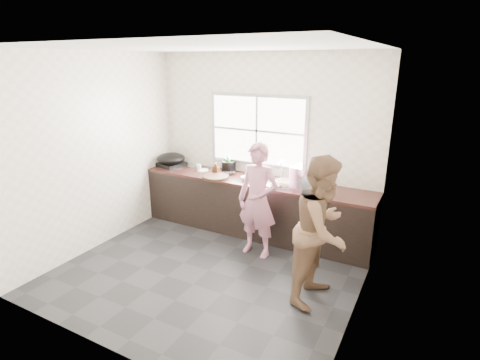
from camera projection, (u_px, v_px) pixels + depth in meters
The scene contains 30 objects.
floor at pixel (209, 271), 4.79m from camera, with size 3.60×3.20×0.01m, color #242427.
ceiling at pixel (203, 47), 3.97m from camera, with size 3.60×3.20×0.01m, color silver.
wall_back at pixel (264, 144), 5.73m from camera, with size 3.60×0.01×2.70m, color silver.
wall_left at pixel (97, 152), 5.19m from camera, with size 0.01×3.20×2.70m, color beige.
wall_right at pixel (365, 194), 3.57m from camera, with size 0.01×3.20×2.70m, color beige.
wall_front at pixel (98, 217), 3.03m from camera, with size 3.60×0.01×2.70m, color beige.
cabinet at pixel (254, 208), 5.75m from camera, with size 3.60×0.62×0.82m, color black.
countertop at pixel (254, 181), 5.62m from camera, with size 3.60×0.64×0.04m, color #331915.
sink at pixel (276, 183), 5.45m from camera, with size 0.55×0.45×0.02m, color silver.
faucet at pixel (281, 170), 5.58m from camera, with size 0.02×0.02×0.30m, color silver.
window_frame at pixel (257, 130), 5.70m from camera, with size 1.60×0.05×1.10m, color #9EA0A5.
window_glazing at pixel (257, 131), 5.68m from camera, with size 1.50×0.01×1.00m, color white.
woman at pixel (258, 204), 5.01m from camera, with size 0.54×0.35×1.46m, color #CC7A95.
person_side at pixel (322, 230), 4.02m from camera, with size 0.80×0.62×1.65m, color brown.
cutting_board at pixel (216, 177), 5.69m from camera, with size 0.40×0.40×0.04m, color #332013.
cleaver at pixel (230, 172), 5.85m from camera, with size 0.19×0.09×0.01m, color silver.
bowl_mince at pixel (248, 178), 5.60m from camera, with size 0.21×0.21×0.05m, color silver.
bowl_crabs at pixel (285, 184), 5.32m from camera, with size 0.21×0.21×0.07m, color white.
bowl_held at pixel (275, 186), 5.25m from camera, with size 0.18×0.18×0.06m, color silver.
black_pot at pixel (229, 166), 6.04m from camera, with size 0.23×0.23×0.16m, color black.
plate_food at pixel (202, 170), 6.07m from camera, with size 0.19×0.19×0.02m, color white.
bottle_green at pixel (228, 162), 6.03m from camera, with size 0.11×0.11×0.28m, color green.
bottle_brown_tall at pixel (216, 169), 5.87m from camera, with size 0.08×0.08×0.17m, color #3D1E0F.
bottle_brown_short at pixel (215, 169), 5.93m from camera, with size 0.12×0.12×0.15m, color #493312.
glass_jar at pixel (199, 168), 6.04m from camera, with size 0.08×0.08×0.11m, color #B8BCBF.
burner at pixel (171, 164), 6.35m from camera, with size 0.39×0.39×0.06m, color black.
wok at pixel (171, 158), 6.25m from camera, with size 0.47×0.47×0.18m, color black.
dish_rack at pixel (309, 179), 5.10m from camera, with size 0.44×0.31×0.33m, color white.
pot_lid_left at pixel (177, 167), 6.27m from camera, with size 0.23×0.23×0.01m, color #B9BDC0.
pot_lid_right at pixel (194, 165), 6.37m from camera, with size 0.25×0.25×0.01m, color silver.
Camera 1 is at (2.34, -3.53, 2.56)m, focal length 28.00 mm.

